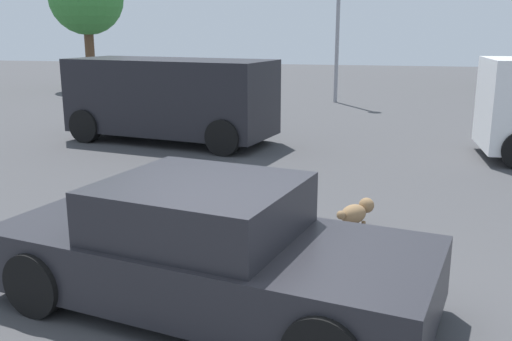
# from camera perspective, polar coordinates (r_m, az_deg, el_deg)

# --- Properties ---
(ground_plane) EXTENTS (80.00, 80.00, 0.00)m
(ground_plane) POSITION_cam_1_polar(r_m,az_deg,el_deg) (5.60, -1.07, -14.59)
(ground_plane) COLOR #424244
(sedan_foreground) EXTENTS (4.55, 2.64, 1.26)m
(sedan_foreground) POSITION_cam_1_polar(r_m,az_deg,el_deg) (5.62, -4.74, -7.90)
(sedan_foreground) COLOR #232328
(sedan_foreground) RESTS_ON ground_plane
(dog) EXTENTS (0.50, 0.57, 0.43)m
(dog) POSITION_cam_1_polar(r_m,az_deg,el_deg) (7.83, 9.97, -4.16)
(dog) COLOR olive
(dog) RESTS_ON ground_plane
(suv_dark) EXTENTS (5.21, 2.89, 1.98)m
(suv_dark) POSITION_cam_1_polar(r_m,az_deg,el_deg) (13.96, -8.55, 7.25)
(suv_dark) COLOR black
(suv_dark) RESTS_ON ground_plane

